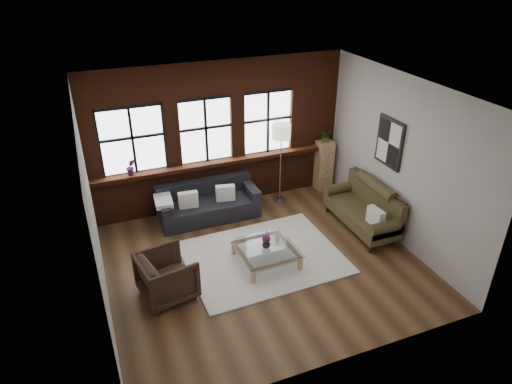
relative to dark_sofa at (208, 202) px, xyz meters
name	(u,v)px	position (x,y,z in m)	size (l,w,h in m)	color
floor	(263,262)	(0.47, -1.90, -0.38)	(5.50, 5.50, 0.00)	#492F1B
ceiling	(264,92)	(0.47, -1.90, 2.82)	(5.50, 5.50, 0.00)	white
wall_back	(219,135)	(0.47, 0.60, 1.22)	(5.50, 5.50, 0.00)	#B5B0A9
wall_front	(341,272)	(0.47, -4.40, 1.22)	(5.50, 5.50, 0.00)	#B5B0A9
wall_left	(93,217)	(-2.28, -1.90, 1.22)	(5.00, 5.00, 0.00)	#B5B0A9
wall_right	(399,160)	(3.22, -1.90, 1.22)	(5.00, 5.00, 0.00)	#B5B0A9
brick_backwall	(220,136)	(0.47, 0.54, 1.22)	(5.50, 0.12, 3.20)	#522313
sill_ledge	(222,162)	(0.47, 0.45, 0.66)	(5.50, 0.30, 0.08)	#522313
window_left	(132,141)	(-1.33, 0.55, 1.37)	(1.38, 0.10, 1.50)	black
window_mid	(206,131)	(0.17, 0.55, 1.37)	(1.38, 0.10, 1.50)	black
window_right	(267,123)	(1.57, 0.55, 1.37)	(1.38, 0.10, 1.50)	black
wall_poster	(390,143)	(3.19, -1.60, 1.47)	(0.05, 0.74, 0.94)	black
shag_rug	(263,257)	(0.52, -1.78, -0.36)	(2.81, 2.21, 0.03)	silver
dark_sofa	(208,202)	(0.00, 0.00, 0.00)	(2.10, 0.85, 0.76)	black
pillow_a	(188,200)	(-0.45, -0.10, 0.19)	(0.40, 0.14, 0.34)	white
pillow_b	(225,193)	(0.35, -0.10, 0.19)	(0.40, 0.14, 0.34)	white
vintage_settee	(362,207)	(2.77, -1.55, 0.12)	(0.84, 1.88, 1.00)	#40371D
pillow_settee	(376,217)	(2.69, -2.13, 0.23)	(0.14, 0.38, 0.34)	white
armchair	(167,276)	(-1.33, -2.15, 0.01)	(0.83, 0.86, 0.78)	black
coffee_table	(266,255)	(0.51, -1.94, -0.21)	(1.03, 1.03, 0.35)	tan
vase	(266,244)	(0.51, -1.94, 0.04)	(0.15, 0.15, 0.16)	#B2B2B2
flowers	(266,239)	(0.51, -1.94, 0.15)	(0.15, 0.15, 0.15)	#5B1F54
drawer_chest	(323,165)	(2.93, 0.35, 0.21)	(0.37, 0.37, 1.19)	tan
potted_plant_top	(326,135)	(2.93, 0.35, 0.95)	(0.26, 0.23, 0.29)	#2D5923
floor_lamp	(281,161)	(1.70, 0.11, 0.61)	(0.40, 0.40, 1.98)	#A5A5A8
sill_plant	(131,167)	(-1.45, 0.42, 0.88)	(0.19, 0.16, 0.35)	#5B1F54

